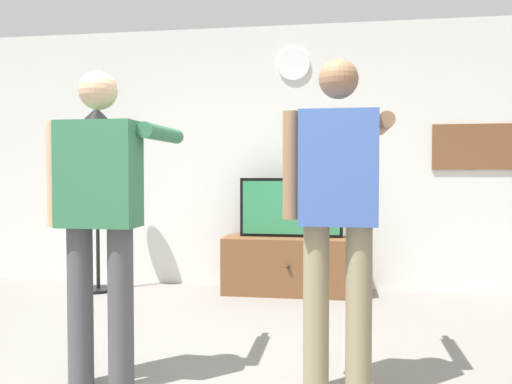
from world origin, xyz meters
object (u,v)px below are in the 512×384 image
tv_stand (290,265)px  person_standing_nearer_couch (338,205)px  floor_lamp (97,160)px  person_standing_nearer_lamp (101,208)px  framed_picture (474,147)px  television (291,208)px  wall_clock (294,64)px

tv_stand → person_standing_nearer_couch: bearing=-78.5°
floor_lamp → person_standing_nearer_lamp: floor_lamp is taller
tv_stand → framed_picture: size_ratio=1.65×
framed_picture → person_standing_nearer_lamp: bearing=-133.5°
framed_picture → tv_stand: bearing=-170.5°
tv_stand → person_standing_nearer_lamp: person_standing_nearer_lamp is taller
television → person_standing_nearer_couch: size_ratio=0.57×
person_standing_nearer_lamp → person_standing_nearer_couch: size_ratio=0.97×
person_standing_nearer_lamp → tv_stand: bearing=71.4°
floor_lamp → person_standing_nearer_couch: (2.39, -2.13, -0.30)m
framed_picture → person_standing_nearer_couch: bearing=-116.5°
wall_clock → person_standing_nearer_couch: 2.94m
wall_clock → framed_picture: (1.77, 0.00, -0.86)m
tv_stand → person_standing_nearer_couch: size_ratio=0.73×
television → framed_picture: bearing=8.0°
person_standing_nearer_lamp → person_standing_nearer_couch: (1.29, 0.12, 0.02)m
framed_picture → floor_lamp: 3.72m
television → framed_picture: (1.77, 0.25, 0.60)m
wall_clock → floor_lamp: bearing=-165.9°
framed_picture → television: bearing=-172.0°
framed_picture → person_standing_nearer_couch: (-1.30, -2.61, -0.42)m
framed_picture → floor_lamp: size_ratio=0.43×
television → framed_picture: 1.89m
television → person_standing_nearer_lamp: size_ratio=0.58×
floor_lamp → person_standing_nearer_lamp: bearing=-64.0°
television → person_standing_nearer_couch: 2.42m
person_standing_nearer_couch → floor_lamp: bearing=138.3°
framed_picture → person_standing_nearer_couch: person_standing_nearer_couch is taller
person_standing_nearer_lamp → floor_lamp: bearing=116.0°
television → person_standing_nearer_couch: person_standing_nearer_couch is taller
person_standing_nearer_couch → person_standing_nearer_lamp: bearing=-174.6°
tv_stand → wall_clock: size_ratio=3.96×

